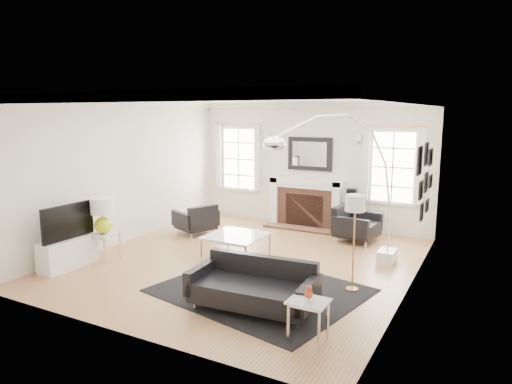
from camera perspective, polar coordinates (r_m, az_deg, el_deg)
The scene contains 25 objects.
floor at distance 8.10m, azimuth -1.30°, elevation -8.61°, with size 6.00×6.00×0.00m, color olive.
back_wall at distance 10.46m, azimuth 6.81°, elevation 3.40°, with size 5.50×0.04×2.80m, color silver.
front_wall at distance 5.41m, azimuth -17.24°, elevation -3.06°, with size 5.50×0.04×2.80m, color silver.
left_wall at distance 9.42m, azimuth -16.07°, elevation 2.37°, with size 0.04×6.00×2.80m, color silver.
right_wall at distance 6.86m, azimuth 19.08°, elevation -0.48°, with size 0.04×6.00×2.80m, color silver.
ceiling at distance 7.68m, azimuth -1.38°, elevation 11.61°, with size 5.50×6.00×0.02m, color white.
crown_molding at distance 7.68m, azimuth -1.38°, elevation 11.16°, with size 5.50×6.00×0.12m, color white.
fireplace at distance 10.40m, azimuth 6.29°, elevation -1.41°, with size 1.70×0.69×1.11m.
mantel_mirror at distance 10.39m, azimuth 6.74°, elevation 4.75°, with size 1.05×0.07×0.75m.
window_left at distance 11.21m, azimuth -2.14°, elevation 4.20°, with size 1.24×0.15×1.62m.
window_right at distance 9.88m, azimuth 16.74°, elevation 3.02°, with size 1.24×0.15×1.62m.
gallery_wall at distance 8.11m, azimuth 20.40°, elevation 1.93°, with size 0.04×1.73×1.29m.
tv_unit at distance 8.29m, azimuth -22.41°, elevation -6.57°, with size 0.35×1.00×1.09m.
area_rug at distance 6.83m, azimuth 0.55°, elevation -12.17°, with size 2.73×2.28×0.01m, color black.
sofa at distance 6.14m, azimuth -0.21°, elevation -11.86°, with size 1.71×0.88×0.54m.
armchair_left at distance 9.84m, azimuth -7.39°, elevation -3.53°, with size 0.95×1.00×0.54m.
armchair_right at distance 9.43m, azimuth 12.21°, elevation -4.10°, with size 0.87×0.95×0.58m.
coffee_table at distance 8.13m, azimuth -2.51°, elevation -5.59°, with size 0.97×0.97×0.43m.
side_table_left at distance 8.44m, azimuth -18.47°, elevation -5.61°, with size 0.45×0.45×0.49m.
nesting_table at distance 5.34m, azimuth 6.56°, elevation -14.42°, with size 0.44×0.37×0.49m.
gourd_lamp at distance 8.33m, azimuth -18.64°, elevation -2.51°, with size 0.40×0.40×0.63m.
orange_vase at distance 5.26m, azimuth 6.61°, elevation -12.42°, with size 0.10×0.10×0.16m.
arc_floor_lamp at distance 7.58m, azimuth 9.75°, elevation 1.11°, with size 1.87×1.73×2.65m.
stick_floor_lamp at distance 6.64m, azimuth 12.28°, elevation -1.98°, with size 0.29×0.29×1.42m.
speaker_tower at distance 9.93m, azimuth 11.82°, elevation -2.41°, with size 0.20×0.20×0.98m, color black.
Camera 1 is at (3.79, -6.68, 2.57)m, focal length 32.00 mm.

